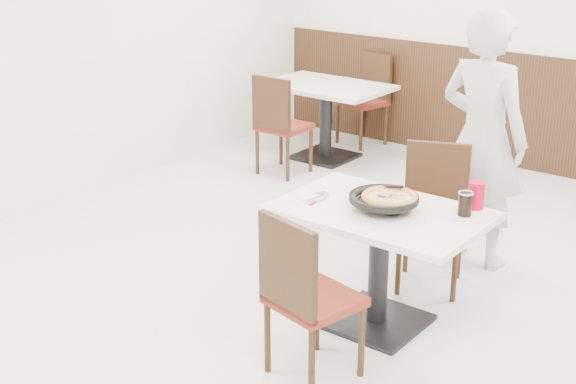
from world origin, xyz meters
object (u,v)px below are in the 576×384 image
Objects in this scene: pizza at (390,200)px; chair_near at (315,296)px; chair_far at (432,220)px; red_cup at (476,195)px; main_table at (379,268)px; bg_chair_left_near at (284,124)px; side_plate at (311,196)px; bg_chair_left_far at (362,100)px; bg_table_left at (326,122)px; cola_glass at (465,204)px; pizza_pan at (384,203)px; diner_person at (482,139)px.

chair_near is at bearing -91.40° from pizza.
chair_far reaches higher than red_cup.
main_table is at bearing 103.97° from chair_near.
chair_near is 3.45m from bg_chair_left_near.
main_table is at bearing -40.93° from bg_chair_left_near.
bg_chair_left_far is at bearing 117.75° from side_plate.
main_table is 3.37m from bg_table_left.
chair_near is 4.45m from bg_chair_left_far.
bg_chair_left_near is 1.26m from bg_chair_left_far.
chair_far is at bearing 134.04° from cola_glass.
pizza is (0.03, 0.02, 0.02)m from pizza_pan.
pizza is 0.16× the size of diner_person.
bg_chair_left_near is (-2.28, 0.71, -0.43)m from diner_person.
chair_near is at bearing 95.52° from diner_person.
red_cup is at bearing 80.94° from chair_near.
bg_table_left is at bearing 131.31° from pizza.
bg_chair_left_near is (-2.26, 1.91, -0.34)m from pizza.
chair_far is 0.53× the size of diner_person.
chair_far is at bearing -41.10° from bg_table_left.
bg_chair_left_near is (-2.22, 1.94, 0.10)m from main_table.
diner_person reaches higher than side_plate.
pizza is 2.98m from bg_chair_left_near.
bg_chair_left_near is at bearing 101.06° from bg_chair_left_far.
bg_chair_left_far reaches higher than bg_table_left.
bg_table_left is 1.26× the size of bg_chair_left_far.
red_cup is 0.17× the size of bg_chair_left_far.
chair_near reaches higher than pizza_pan.
bg_chair_left_far reaches higher than cola_glass.
side_plate reaches higher than main_table.
bg_table_left is at bearing 139.80° from red_cup.
red_cup is 0.13× the size of bg_table_left.
red_cup is 0.95m from diner_person.
cola_glass is at bearing 26.69° from main_table.
chair_near is 5.94× the size of red_cup.
side_plate is 1.35× the size of cola_glass.
pizza is 0.30× the size of bg_chair_left_far.
red_cup is (0.42, 0.35, 0.45)m from main_table.
cola_glass reaches higher than bg_table_left.
pizza is 2.22× the size of cola_glass.
main_table is 3.64× the size of pizza_pan.
main_table is 0.59m from side_plate.
cola_glass is (0.39, 0.19, 0.00)m from pizza.
red_cup is (0.38, 0.33, 0.02)m from pizza.
red_cup is at bearing -40.20° from bg_table_left.
cola_glass is 3.18m from bg_chair_left_near.
chair_near is at bearing -89.12° from pizza_pan.
chair_near is 1.00× the size of chair_far.
bg_chair_left_near is at bearing 139.23° from pizza_pan.
red_cup is (0.42, -0.29, 0.35)m from chair_far.
pizza_pan is 2.97m from bg_chair_left_near.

